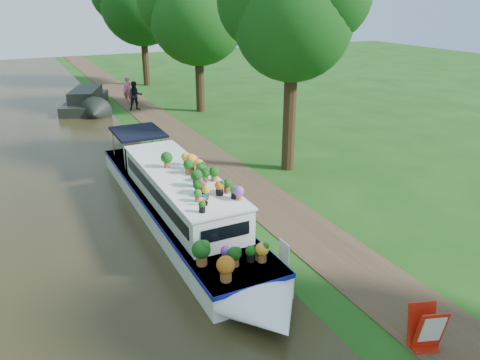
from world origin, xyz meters
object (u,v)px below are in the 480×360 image
(plant_boat, at_px, (182,202))
(pedestrian_pink, at_px, (128,90))
(second_boat, at_px, (86,101))
(sandwich_board, at_px, (426,330))
(pedestrian_dark, at_px, (135,96))

(plant_boat, relative_size, pedestrian_pink, 7.31)
(second_boat, bearing_deg, sandwich_board, -63.03)
(pedestrian_dark, bearing_deg, pedestrian_pink, 91.41)
(plant_boat, distance_m, pedestrian_dark, 17.49)
(pedestrian_dark, bearing_deg, second_boat, 150.37)
(sandwich_board, distance_m, pedestrian_dark, 25.13)
(sandwich_board, height_order, pedestrian_pink, pedestrian_pink)
(plant_boat, height_order, sandwich_board, plant_boat)
(plant_boat, relative_size, sandwich_board, 13.35)
(plant_boat, height_order, pedestrian_dark, plant_boat)
(sandwich_board, relative_size, pedestrian_pink, 0.55)
(second_boat, xyz_separation_m, pedestrian_pink, (2.96, 0.45, 0.40))
(sandwich_board, distance_m, pedestrian_pink, 27.43)
(plant_boat, bearing_deg, second_boat, 89.77)
(pedestrian_pink, bearing_deg, second_boat, -149.24)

